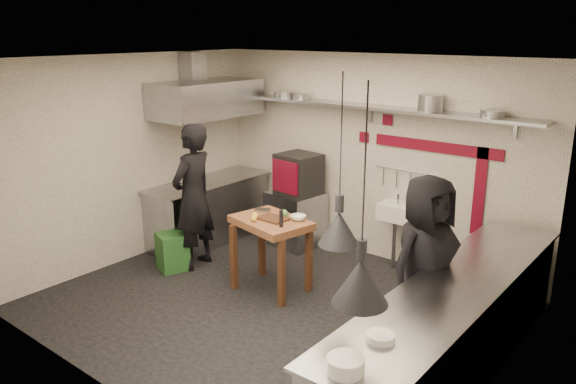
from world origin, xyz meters
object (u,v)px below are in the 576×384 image
Objects in this scene: chef_right at (425,264)px; prep_table at (271,255)px; combi_oven at (299,174)px; oven_stand at (295,218)px; green_bin at (173,251)px; chef_left at (193,197)px.

prep_table is at bearing 105.08° from chef_right.
chef_right is at bearing -21.56° from combi_oven.
oven_stand is 1.60× the size of green_bin.
oven_stand is 3.14m from chef_right.
chef_right is (3.28, 0.04, -0.08)m from chef_left.
combi_oven is (0.05, 0.01, 0.69)m from oven_stand.
combi_oven is 0.63× the size of prep_table.
green_bin is at bearing 111.48° from chef_right.
chef_left is at bearing 107.02° from chef_right.
chef_left is at bearing 60.08° from green_bin.
green_bin is (-0.76, -1.77, -0.84)m from combi_oven.
green_bin is at bearing -154.36° from prep_table.
chef_left is (0.16, 0.27, 0.73)m from green_bin.
oven_stand is 1.69m from chef_left.
chef_left is 1.09× the size of chef_right.
chef_left reaches higher than combi_oven.
chef_left reaches higher than prep_table.
prep_table is 2.06m from chef_right.
chef_right is at bearing -20.98° from oven_stand.
chef_left reaches higher than oven_stand.
combi_oven is 2.10m from green_bin.
oven_stand is 1.38× the size of combi_oven.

